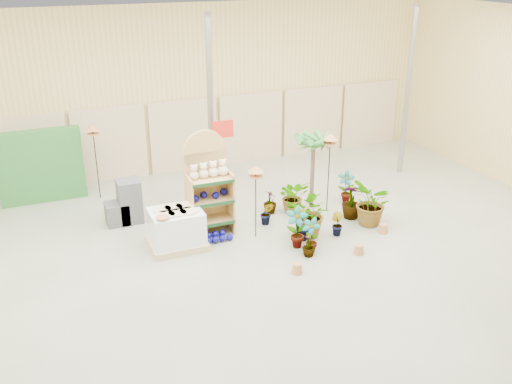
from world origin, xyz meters
TOP-DOWN VIEW (x-y plane):
  - room at (0.00, 0.91)m, footprint 15.20×12.10m
  - display_shelf at (-0.58, 2.09)m, footprint 0.96×0.61m
  - teddy_bears at (-0.55, 1.99)m, footprint 0.84×0.22m
  - gazing_balls_shelf at (-0.58, 1.97)m, footprint 0.83×0.29m
  - gazing_balls_floor at (-0.57, 1.56)m, footprint 0.63×0.39m
  - pallet_stack at (-1.43, 1.62)m, footprint 1.15×0.96m
  - charcoal_planters at (-2.18, 3.20)m, footprint 0.80×0.50m
  - trellis_stock at (-3.80, 5.20)m, footprint 2.00×0.30m
  - offer_sign at (0.10, 2.98)m, footprint 0.50×0.08m
  - bird_table_front at (0.26, 1.41)m, footprint 0.34×0.34m
  - bird_table_right at (2.31, 1.97)m, footprint 0.34×0.34m
  - bird_table_back at (-2.52, 4.87)m, footprint 0.34×0.34m
  - palm at (2.13, 2.40)m, footprint 0.70×0.70m
  - potted_plant_0 at (0.85, 0.64)m, footprint 0.57×0.51m
  - potted_plant_1 at (1.10, 0.92)m, footprint 0.44×0.46m
  - potted_plant_2 at (1.27, 0.98)m, footprint 1.14×1.05m
  - potted_plant_3 at (2.65, 1.44)m, footprint 0.64×0.64m
  - potted_plant_4 at (2.99, 2.26)m, footprint 0.51×0.46m
  - potted_plant_5 at (0.72, 1.86)m, footprint 0.38×0.35m
  - potted_plant_6 at (1.56, 2.25)m, footprint 0.75×0.66m
  - potted_plant_7 at (0.91, 0.21)m, footprint 0.34×0.34m
  - potted_plant_8 at (1.02, 0.34)m, footprint 0.43×0.48m
  - potted_plant_9 at (1.90, 0.81)m, footprint 0.24×0.30m
  - potted_plant_10 at (2.85, 0.92)m, footprint 1.13×1.20m
  - potted_plant_11 at (1.03, 2.40)m, footprint 0.35×0.35m

SIDE VIEW (x-z plane):
  - gazing_balls_floor at x=-0.57m, z-range 0.00..0.15m
  - potted_plant_7 at x=0.91m, z-range 0.00..0.47m
  - potted_plant_9 at x=1.90m, z-range 0.00..0.52m
  - potted_plant_5 at x=0.72m, z-range 0.00..0.54m
  - potted_plant_11 at x=1.03m, z-range 0.00..0.57m
  - potted_plant_1 at x=1.10m, z-range 0.00..0.67m
  - potted_plant_8 at x=1.02m, z-range 0.00..0.75m
  - potted_plant_4 at x=2.99m, z-range 0.00..0.80m
  - potted_plant_6 at x=1.56m, z-range 0.00..0.81m
  - potted_plant_3 at x=2.65m, z-range 0.00..0.82m
  - pallet_stack at x=-1.43m, z-range -0.01..0.84m
  - charcoal_planters at x=-2.18m, z-range -0.08..0.92m
  - potted_plant_0 at x=0.85m, z-range 0.00..0.89m
  - potted_plant_10 at x=2.85m, z-range 0.00..1.06m
  - potted_plant_2 at x=1.27m, z-range 0.00..1.08m
  - gazing_balls_shelf at x=-0.58m, z-range 0.81..0.97m
  - trellis_stock at x=-3.80m, z-range 0.00..1.80m
  - display_shelf at x=-0.58m, z-range -0.10..2.17m
  - teddy_bears at x=-0.55m, z-range 1.26..1.61m
  - bird_table_front at x=0.26m, z-range 0.70..2.33m
  - offer_sign at x=0.10m, z-range 0.47..2.67m
  - palm at x=2.13m, z-range 0.68..2.58m
  - bird_table_back at x=-2.52m, z-range 0.81..2.70m
  - bird_table_right at x=2.31m, z-range 0.82..2.74m
  - room at x=0.00m, z-range -0.14..4.56m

